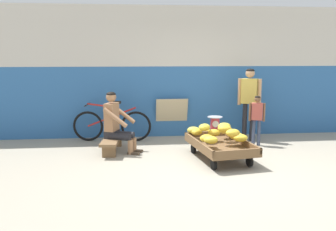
{
  "coord_description": "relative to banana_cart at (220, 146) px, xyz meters",
  "views": [
    {
      "loc": [
        -1.34,
        -5.29,
        1.85
      ],
      "look_at": [
        -0.69,
        1.04,
        0.75
      ],
      "focal_mm": 38.77,
      "sensor_mm": 36.0,
      "label": 1
    }
  ],
  "objects": [
    {
      "name": "vendor_seated",
      "position": [
        -1.82,
        0.7,
        0.33
      ],
      "size": [
        0.74,
        0.61,
        1.14
      ],
      "color": "#9E704C",
      "rests_on": "ground"
    },
    {
      "name": "ground_plane",
      "position": [
        -0.19,
        -0.74,
        -0.24
      ],
      "size": [
        80.0,
        80.0,
        0.0
      ],
      "primitive_type": "plane",
      "color": "gray"
    },
    {
      "name": "customer_child",
      "position": [
        0.97,
        0.91,
        0.38
      ],
      "size": [
        0.31,
        0.19,
        1.01
      ],
      "color": "#38425B",
      "rests_on": "ground"
    },
    {
      "name": "plastic_crate",
      "position": [
        0.14,
        0.99,
        -0.09
      ],
      "size": [
        0.36,
        0.28,
        0.3
      ],
      "color": "gold",
      "rests_on": "ground"
    },
    {
      "name": "weighing_scale",
      "position": [
        0.14,
        0.99,
        0.21
      ],
      "size": [
        0.3,
        0.3,
        0.29
      ],
      "color": "#28282D",
      "rests_on": "plastic_crate"
    },
    {
      "name": "bicycle_near_left",
      "position": [
        -1.95,
        1.58,
        0.11
      ],
      "size": [
        1.65,
        0.48,
        0.86
      ],
      "color": "black",
      "rests_on": "ground"
    },
    {
      "name": "low_bench",
      "position": [
        -1.9,
        0.73,
        -0.04
      ],
      "size": [
        0.42,
        1.13,
        0.27
      ],
      "color": "brown",
      "rests_on": "ground"
    },
    {
      "name": "banana_pile",
      "position": [
        -0.03,
        0.08,
        0.23
      ],
      "size": [
        0.94,
        1.1,
        0.26
      ],
      "color": "gold",
      "rests_on": "banana_cart"
    },
    {
      "name": "shopping_bag",
      "position": [
        0.02,
        0.6,
        -0.12
      ],
      "size": [
        0.18,
        0.12,
        0.24
      ],
      "primitive_type": "cube",
      "color": "#D13D4C",
      "rests_on": "ground"
    },
    {
      "name": "banana_cart",
      "position": [
        0.0,
        0.0,
        0.0
      ],
      "size": [
        1.06,
        1.55,
        0.36
      ],
      "color": "brown",
      "rests_on": "ground"
    },
    {
      "name": "back_wall",
      "position": [
        -0.19,
        2.06,
        1.19
      ],
      "size": [
        16.0,
        0.3,
        2.86
      ],
      "color": "#2D609E",
      "rests_on": "ground"
    },
    {
      "name": "customer_adult",
      "position": [
        0.94,
        1.34,
        0.71
      ],
      "size": [
        0.44,
        0.33,
        1.53
      ],
      "color": "#232328",
      "rests_on": "ground"
    },
    {
      "name": "sign_board",
      "position": [
        -0.64,
        1.9,
        0.19
      ],
      "size": [
        0.7,
        0.3,
        0.87
      ],
      "color": "#C6B289",
      "rests_on": "ground"
    }
  ]
}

